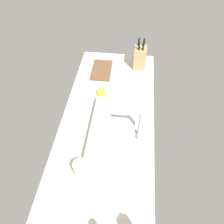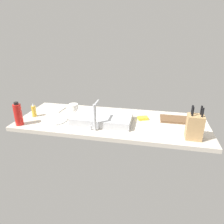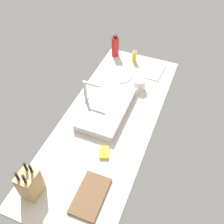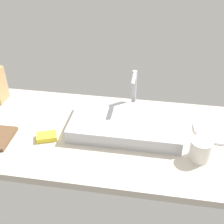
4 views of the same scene
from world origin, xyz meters
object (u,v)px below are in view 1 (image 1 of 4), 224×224
Objects in this scene: ceramic_cup at (81,169)px; dish_towel at (63,216)px; knife_block at (140,57)px; cutting_board at (102,70)px; dish_sponge at (101,93)px; sink_basin at (113,128)px; dinner_plate at (116,193)px; faucet at (138,122)px.

dish_towel is at bearing -10.66° from ceramic_cup.
cutting_board is (9.83, -31.98, -8.85)cm from knife_block.
ceramic_cup is (107.61, -29.84, -5.09)cm from knife_block.
sink_basin is at bearing 20.01° from dish_sponge.
dish_towel is at bearing -59.52° from dinner_plate.
cutting_board is at bearing -172.24° from dish_sponge.
dish_towel is (123.26, -2.65, -0.30)cm from cutting_board.
knife_block is 0.93× the size of cutting_board.
faucet is 44.56cm from ceramic_cup.
knife_block is 1.16× the size of dinner_plate.
dinner_plate and dish_towel have the same top height.
knife_block is 1.15× the size of dish_towel.
faucet is at bearing 83.37° from sink_basin.
knife_block is at bearing 168.53° from sink_basin.
ceramic_cup is (97.78, 2.14, 3.76)cm from cutting_board.
ceramic_cup is 68.25cm from dish_sponge.
sink_basin is 5.76× the size of dish_sponge.
sink_basin reaches higher than dinner_plate.
dish_towel is 2.49× the size of dish_sponge.
faucet is (1.85, 15.93, 10.27)cm from sink_basin.
faucet is at bearing 135.45° from ceramic_cup.
dish_sponge is at bearing 178.40° from ceramic_cup.
dinner_plate is 80.70cm from dish_sponge.
knife_block reaches higher than dinner_plate.
sink_basin is 67.00cm from cutting_board.
cutting_board is at bearing 178.77° from dish_towel.
knife_block is at bearing 175.74° from dinner_plate.
dinner_plate is at bearing 8.37° from sink_basin.
dinner_plate is at bearing -13.02° from faucet.
faucet reaches higher than dinner_plate.
faucet is at bearing 2.06° from knife_block.
dish_towel is 93.85cm from dish_sponge.
dish_sponge is at bearing -33.83° from knife_block.
ceramic_cup is at bearing -1.60° from dish_sponge.
sink_basin is at bearing -10.00° from knife_block.
cutting_board is 123.29cm from dish_towel.
faucet is 1.02× the size of dinner_plate.
sink_basin is at bearing -96.63° from faucet.
knife_block reaches higher than dish_sponge.
sink_basin is 61.68cm from dish_towel.
cutting_board is at bearing -178.75° from ceramic_cup.
cutting_board is 2.98× the size of ceramic_cup.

